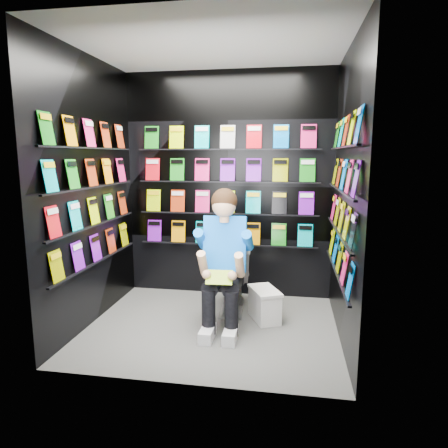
# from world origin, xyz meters

# --- Properties ---
(floor) EXTENTS (2.40, 2.40, 0.00)m
(floor) POSITION_xyz_m (0.00, 0.00, 0.00)
(floor) COLOR #565654
(floor) RESTS_ON ground
(ceiling) EXTENTS (2.40, 2.40, 0.00)m
(ceiling) POSITION_xyz_m (0.00, 0.00, 2.60)
(ceiling) COLOR white
(ceiling) RESTS_ON floor
(wall_back) EXTENTS (2.40, 0.04, 2.60)m
(wall_back) POSITION_xyz_m (0.00, 1.00, 1.30)
(wall_back) COLOR black
(wall_back) RESTS_ON floor
(wall_front) EXTENTS (2.40, 0.04, 2.60)m
(wall_front) POSITION_xyz_m (0.00, -1.00, 1.30)
(wall_front) COLOR black
(wall_front) RESTS_ON floor
(wall_left) EXTENTS (0.04, 2.00, 2.60)m
(wall_left) POSITION_xyz_m (-1.20, 0.00, 1.30)
(wall_left) COLOR black
(wall_left) RESTS_ON floor
(wall_right) EXTENTS (0.04, 2.00, 2.60)m
(wall_right) POSITION_xyz_m (1.20, 0.00, 1.30)
(wall_right) COLOR black
(wall_right) RESTS_ON floor
(comics_back) EXTENTS (2.10, 0.06, 1.37)m
(comics_back) POSITION_xyz_m (0.00, 0.97, 1.31)
(comics_back) COLOR red
(comics_back) RESTS_ON wall_back
(comics_left) EXTENTS (0.06, 1.70, 1.37)m
(comics_left) POSITION_xyz_m (-1.17, 0.00, 1.31)
(comics_left) COLOR red
(comics_left) RESTS_ON wall_left
(comics_right) EXTENTS (0.06, 1.70, 1.37)m
(comics_right) POSITION_xyz_m (1.17, 0.00, 1.31)
(comics_right) COLOR red
(comics_right) RESTS_ON wall_right
(toilet) EXTENTS (0.47, 0.78, 0.73)m
(toilet) POSITION_xyz_m (0.12, 0.50, 0.37)
(toilet) COLOR white
(toilet) RESTS_ON floor
(longbox) EXTENTS (0.36, 0.45, 0.29)m
(longbox) POSITION_xyz_m (0.49, 0.27, 0.15)
(longbox) COLOR white
(longbox) RESTS_ON floor
(longbox_lid) EXTENTS (0.38, 0.47, 0.03)m
(longbox_lid) POSITION_xyz_m (0.49, 0.27, 0.31)
(longbox_lid) COLOR white
(longbox_lid) RESTS_ON longbox
(reader) EXTENTS (0.61, 0.84, 1.48)m
(reader) POSITION_xyz_m (0.12, 0.12, 0.79)
(reader) COLOR blue
(reader) RESTS_ON toilet
(held_comic) EXTENTS (0.25, 0.15, 0.10)m
(held_comic) POSITION_xyz_m (0.12, -0.23, 0.58)
(held_comic) COLOR #199A16
(held_comic) RESTS_ON reader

